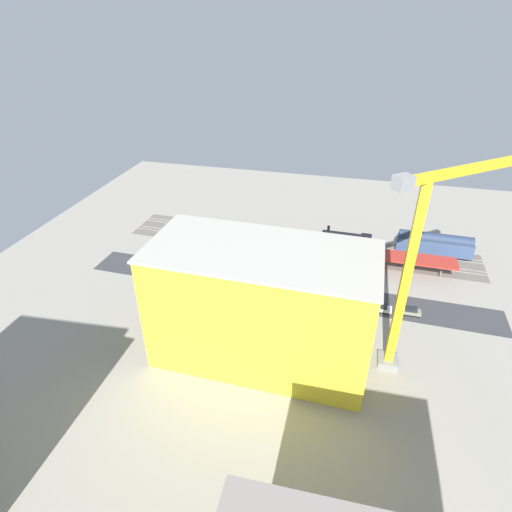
% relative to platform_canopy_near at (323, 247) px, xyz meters
% --- Properties ---
extents(ground_plane, '(149.78, 149.78, 0.00)m').
position_rel_platform_canopy_near_xyz_m(ground_plane, '(7.27, 11.95, -4.11)').
color(ground_plane, gray).
rests_on(ground_plane, ground).
extents(rail_bed, '(93.98, 16.32, 0.01)m').
position_rel_platform_canopy_near_xyz_m(rail_bed, '(7.27, -7.38, -4.11)').
color(rail_bed, '#665E54').
rests_on(rail_bed, ground).
extents(street_asphalt, '(93.84, 11.83, 0.01)m').
position_rel_platform_canopy_near_xyz_m(street_asphalt, '(7.27, 14.29, -4.11)').
color(street_asphalt, '#38383D').
rests_on(street_asphalt, ground).
extents(track_rails, '(93.57, 9.88, 0.12)m').
position_rel_platform_canopy_near_xyz_m(track_rails, '(7.27, -7.38, -3.93)').
color(track_rails, '#9E9EA8').
rests_on(track_rails, ground).
extents(platform_canopy_near, '(62.59, 7.30, 4.36)m').
position_rel_platform_canopy_near_xyz_m(platform_canopy_near, '(0.00, 0.00, 0.00)').
color(platform_canopy_near, '#A82D23').
rests_on(platform_canopy_near, ground).
extents(locomotive, '(14.35, 3.03, 4.94)m').
position_rel_platform_canopy_near_xyz_m(locomotive, '(-6.08, -10.12, -2.37)').
color(locomotive, black).
rests_on(locomotive, ground).
extents(passenger_coach, '(18.67, 3.57, 6.08)m').
position_rel_platform_canopy_near_xyz_m(passenger_coach, '(-27.49, -10.13, -0.91)').
color(passenger_coach, black).
rests_on(passenger_coach, ground).
extents(parked_car_0, '(4.17, 1.77, 1.66)m').
position_rel_platform_canopy_near_xyz_m(parked_car_0, '(-20.25, 17.04, -3.38)').
color(parked_car_0, black).
rests_on(parked_car_0, ground).
extents(parked_car_1, '(4.81, 2.22, 1.65)m').
position_rel_platform_canopy_near_xyz_m(parked_car_1, '(-14.11, 17.33, -3.39)').
color(parked_car_1, black).
rests_on(parked_car_1, ground).
extents(parked_car_2, '(4.24, 1.88, 1.62)m').
position_rel_platform_canopy_near_xyz_m(parked_car_2, '(-6.98, 17.43, -3.40)').
color(parked_car_2, black).
rests_on(parked_car_2, ground).
extents(parked_car_3, '(4.83, 2.11, 1.75)m').
position_rel_platform_canopy_near_xyz_m(parked_car_3, '(-1.28, 17.75, -3.34)').
color(parked_car_3, black).
rests_on(parked_car_3, ground).
extents(parked_car_4, '(4.26, 2.13, 1.60)m').
position_rel_platform_canopy_near_xyz_m(parked_car_4, '(6.22, 17.46, -3.40)').
color(parked_car_4, black).
rests_on(parked_car_4, ground).
extents(construction_building, '(37.49, 18.27, 21.62)m').
position_rel_platform_canopy_near_xyz_m(construction_building, '(7.36, 35.76, 6.70)').
color(construction_building, yellow).
rests_on(construction_building, ground).
extents(construction_roof_slab, '(38.11, 18.89, 0.40)m').
position_rel_platform_canopy_near_xyz_m(construction_roof_slab, '(7.36, 35.76, 17.71)').
color(construction_roof_slab, '#B7B2A8').
rests_on(construction_roof_slab, construction_building).
extents(tower_crane, '(21.00, 17.72, 36.02)m').
position_rel_platform_canopy_near_xyz_m(tower_crane, '(-16.80, 31.52, 17.13)').
color(tower_crane, gray).
rests_on(tower_crane, ground).
extents(box_truck_0, '(9.42, 3.37, 3.43)m').
position_rel_platform_canopy_near_xyz_m(box_truck_0, '(-1.11, 21.48, -2.43)').
color(box_truck_0, black).
rests_on(box_truck_0, ground).
extents(box_truck_1, '(9.81, 3.54, 3.39)m').
position_rel_platform_canopy_near_xyz_m(box_truck_1, '(6.55, 22.31, -2.44)').
color(box_truck_1, black).
rests_on(box_truck_1, ground).
extents(street_tree_0, '(4.12, 4.12, 6.31)m').
position_rel_platform_canopy_near_xyz_m(street_tree_0, '(36.03, 8.30, 0.11)').
color(street_tree_0, brown).
rests_on(street_tree_0, ground).
extents(street_tree_1, '(5.51, 5.51, 8.15)m').
position_rel_platform_canopy_near_xyz_m(street_tree_1, '(24.04, 9.11, 1.26)').
color(street_tree_1, brown).
rests_on(street_tree_1, ground).
extents(street_tree_2, '(4.41, 4.41, 7.11)m').
position_rel_platform_canopy_near_xyz_m(street_tree_2, '(20.35, 10.22, 0.75)').
color(street_tree_2, brown).
rests_on(street_tree_2, ground).
extents(street_tree_3, '(5.90, 5.90, 8.93)m').
position_rel_platform_canopy_near_xyz_m(street_tree_3, '(32.06, 9.73, 1.85)').
color(street_tree_3, brown).
rests_on(street_tree_3, ground).
extents(street_tree_4, '(5.30, 5.30, 7.55)m').
position_rel_platform_canopy_near_xyz_m(street_tree_4, '(29.44, 10.13, 0.77)').
color(street_tree_4, brown).
rests_on(street_tree_4, ground).
extents(traffic_light, '(0.50, 0.36, 6.76)m').
position_rel_platform_canopy_near_xyz_m(traffic_light, '(0.22, 18.73, 0.35)').
color(traffic_light, '#333333').
rests_on(traffic_light, ground).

